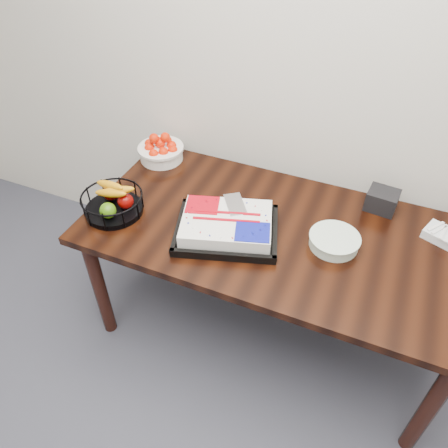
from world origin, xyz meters
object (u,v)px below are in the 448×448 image
at_px(table, 275,243).
at_px(fruit_basket, 112,202).
at_px(cake_tray, 227,226).
at_px(plate_stack, 334,241).
at_px(napkin_box, 382,200).
at_px(tangerine_bowl, 161,148).

bearing_deg(table, fruit_basket, -166.08).
bearing_deg(fruit_basket, cake_tray, 7.81).
xyz_separation_m(plate_stack, napkin_box, (0.15, 0.35, 0.02)).
height_order(table, plate_stack, plate_stack).
distance_m(cake_tray, plate_stack, 0.49).
bearing_deg(table, plate_stack, -0.25).
bearing_deg(cake_tray, table, 28.93).
distance_m(table, cake_tray, 0.27).
xyz_separation_m(table, napkin_box, (0.42, 0.35, 0.14)).
relative_size(tangerine_bowl, napkin_box, 1.80).
bearing_deg(plate_stack, napkin_box, 66.47).
distance_m(plate_stack, napkin_box, 0.38).
height_order(cake_tray, fruit_basket, fruit_basket).
height_order(plate_stack, napkin_box, napkin_box).
xyz_separation_m(tangerine_bowl, fruit_basket, (0.02, -0.50, -0.01)).
bearing_deg(fruit_basket, napkin_box, 24.44).
bearing_deg(napkin_box, plate_stack, -113.53).
height_order(cake_tray, tangerine_bowl, tangerine_bowl).
height_order(table, napkin_box, napkin_box).
relative_size(table, cake_tray, 3.27).
bearing_deg(table, tangerine_bowl, 158.33).
bearing_deg(tangerine_bowl, napkin_box, 1.81).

